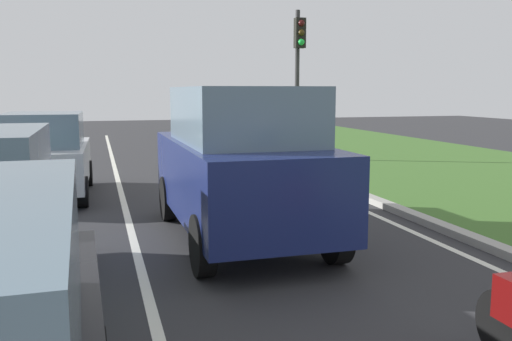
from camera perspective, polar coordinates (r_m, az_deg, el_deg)
ground_plane at (r=12.88m, az=-10.63°, el=-1.88°), size 60.00×60.00×0.00m
lane_line_center at (r=12.84m, az=-13.74°, el=-2.00°), size 0.12×32.00×0.01m
lane_line_right_edge at (r=13.69m, az=4.55°, el=-1.16°), size 0.12×32.00×0.01m
grass_verge_right at (r=16.06m, az=21.14°, el=-0.20°), size 9.00×48.00×0.06m
curb_right at (r=13.86m, az=6.49°, el=-0.83°), size 0.24×48.00×0.12m
car_suv_ahead at (r=8.23m, az=-1.61°, el=0.81°), size 2.00×4.52×2.28m
car_hatchback_far at (r=12.31m, az=-20.77°, el=1.41°), size 1.80×3.74×1.78m
traffic_light_near_right at (r=17.53m, az=4.40°, el=11.24°), size 0.32×0.50×4.68m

